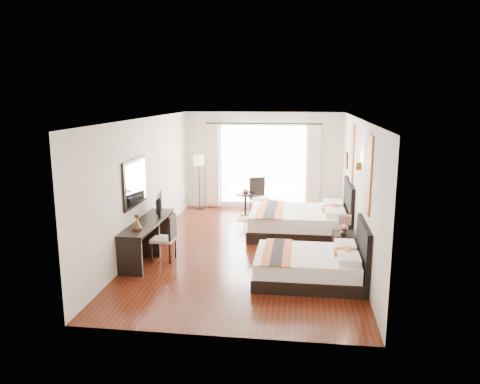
# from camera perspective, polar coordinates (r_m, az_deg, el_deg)

# --- Properties ---
(floor) EXTENTS (4.50, 7.50, 0.01)m
(floor) POSITION_cam_1_polar(r_m,az_deg,el_deg) (10.20, 1.03, -7.01)
(floor) COLOR #39180A
(floor) RESTS_ON ground
(ceiling) EXTENTS (4.50, 7.50, 0.02)m
(ceiling) POSITION_cam_1_polar(r_m,az_deg,el_deg) (9.67, 1.09, 8.87)
(ceiling) COLOR white
(ceiling) RESTS_ON wall_headboard
(wall_headboard) EXTENTS (0.01, 7.50, 2.80)m
(wall_headboard) POSITION_cam_1_polar(r_m,az_deg,el_deg) (9.85, 14.15, 0.41)
(wall_headboard) COLOR silver
(wall_headboard) RESTS_ON floor
(wall_desk) EXTENTS (0.01, 7.50, 2.80)m
(wall_desk) POSITION_cam_1_polar(r_m,az_deg,el_deg) (10.33, -11.42, 1.06)
(wall_desk) COLOR silver
(wall_desk) RESTS_ON floor
(wall_window) EXTENTS (4.50, 0.01, 2.80)m
(wall_window) POSITION_cam_1_polar(r_m,az_deg,el_deg) (13.52, 2.84, 3.79)
(wall_window) COLOR silver
(wall_window) RESTS_ON floor
(wall_entry) EXTENTS (4.50, 0.01, 2.80)m
(wall_entry) POSITION_cam_1_polar(r_m,az_deg,el_deg) (6.24, -2.81, -5.80)
(wall_entry) COLOR silver
(wall_entry) RESTS_ON floor
(window_glass) EXTENTS (2.40, 0.02, 2.20)m
(window_glass) POSITION_cam_1_polar(r_m,az_deg,el_deg) (13.52, 2.83, 3.36)
(window_glass) COLOR white
(window_glass) RESTS_ON wall_window
(sheer_curtain) EXTENTS (2.30, 0.02, 2.10)m
(sheer_curtain) POSITION_cam_1_polar(r_m,az_deg,el_deg) (13.46, 2.80, 3.32)
(sheer_curtain) COLOR white
(sheer_curtain) RESTS_ON wall_window
(drape_left) EXTENTS (0.35, 0.14, 2.35)m
(drape_left) POSITION_cam_1_polar(r_m,az_deg,el_deg) (13.61, -3.31, 3.33)
(drape_left) COLOR beige
(drape_left) RESTS_ON floor
(drape_right) EXTENTS (0.35, 0.14, 2.35)m
(drape_right) POSITION_cam_1_polar(r_m,az_deg,el_deg) (13.38, 9.00, 3.06)
(drape_right) COLOR beige
(drape_right) RESTS_ON floor
(art_panel_near) EXTENTS (0.03, 0.50, 1.35)m
(art_panel_near) POSITION_cam_1_polar(r_m,az_deg,el_deg) (8.22, 15.45, 2.03)
(art_panel_near) COLOR maroon
(art_panel_near) RESTS_ON wall_headboard
(art_panel_far) EXTENTS (0.03, 0.50, 1.35)m
(art_panel_far) POSITION_cam_1_polar(r_m,az_deg,el_deg) (10.93, 13.52, 4.47)
(art_panel_far) COLOR maroon
(art_panel_far) RESTS_ON wall_headboard
(wall_sconce) EXTENTS (0.10, 0.14, 0.14)m
(wall_sconce) POSITION_cam_1_polar(r_m,az_deg,el_deg) (9.42, 14.20, 3.12)
(wall_sconce) COLOR #4C331B
(wall_sconce) RESTS_ON wall_headboard
(mirror_frame) EXTENTS (0.04, 1.25, 0.95)m
(mirror_frame) POSITION_cam_1_polar(r_m,az_deg,el_deg) (9.62, -12.69, 1.13)
(mirror_frame) COLOR black
(mirror_frame) RESTS_ON wall_desk
(mirror_glass) EXTENTS (0.01, 1.12, 0.82)m
(mirror_glass) POSITION_cam_1_polar(r_m,az_deg,el_deg) (9.61, -12.55, 1.13)
(mirror_glass) COLOR white
(mirror_glass) RESTS_ON mirror_frame
(bed_near) EXTENTS (1.95, 1.52, 1.09)m
(bed_near) POSITION_cam_1_polar(r_m,az_deg,el_deg) (8.58, 8.79, -8.81)
(bed_near) COLOR black
(bed_near) RESTS_ON floor
(bed_far) EXTENTS (2.33, 1.82, 1.32)m
(bed_far) POSITION_cam_1_polar(r_m,az_deg,el_deg) (11.18, 7.56, -3.56)
(bed_far) COLOR black
(bed_far) RESTS_ON floor
(nightstand) EXTENTS (0.45, 0.56, 0.53)m
(nightstand) POSITION_cam_1_polar(r_m,az_deg,el_deg) (9.78, 12.50, -6.45)
(nightstand) COLOR black
(nightstand) RESTS_ON floor
(table_lamp) EXTENTS (0.25, 0.25, 0.40)m
(table_lamp) POSITION_cam_1_polar(r_m,az_deg,el_deg) (9.70, 12.67, -3.51)
(table_lamp) COLOR black
(table_lamp) RESTS_ON nightstand
(vase) EXTENTS (0.15, 0.15, 0.14)m
(vase) POSITION_cam_1_polar(r_m,az_deg,el_deg) (9.53, 12.51, -5.05)
(vase) COLOR black
(vase) RESTS_ON nightstand
(console_desk) EXTENTS (0.50, 2.20, 0.76)m
(console_desk) POSITION_cam_1_polar(r_m,az_deg,el_deg) (9.83, -11.12, -5.63)
(console_desk) COLOR black
(console_desk) RESTS_ON floor
(television) EXTENTS (0.30, 0.78, 0.45)m
(television) POSITION_cam_1_polar(r_m,az_deg,el_deg) (10.17, -10.17, -1.49)
(television) COLOR black
(television) RESTS_ON console_desk
(bronze_figurine) EXTENTS (0.20, 0.20, 0.28)m
(bronze_figurine) POSITION_cam_1_polar(r_m,az_deg,el_deg) (9.13, -12.46, -3.67)
(bronze_figurine) COLOR #4C331B
(bronze_figurine) RESTS_ON console_desk
(desk_chair) EXTENTS (0.46, 0.46, 0.95)m
(desk_chair) POSITION_cam_1_polar(r_m,az_deg,el_deg) (9.57, -9.17, -6.58)
(desk_chair) COLOR beige
(desk_chair) RESTS_ON floor
(floor_lamp) EXTENTS (0.32, 0.32, 1.57)m
(floor_lamp) POSITION_cam_1_polar(r_m,az_deg,el_deg) (13.50, -5.02, 3.43)
(floor_lamp) COLOR black
(floor_lamp) RESTS_ON floor
(side_table) EXTENTS (0.53, 0.53, 0.61)m
(side_table) POSITION_cam_1_polar(r_m,az_deg,el_deg) (12.97, 0.66, -1.47)
(side_table) COLOR black
(side_table) RESTS_ON floor
(fruit_bowl) EXTENTS (0.20, 0.20, 0.05)m
(fruit_bowl) POSITION_cam_1_polar(r_m,az_deg,el_deg) (12.92, 0.69, -0.03)
(fruit_bowl) COLOR #463219
(fruit_bowl) RESTS_ON side_table
(window_chair) EXTENTS (0.63, 0.63, 1.03)m
(window_chair) POSITION_cam_1_polar(r_m,az_deg,el_deg) (12.94, 2.33, -1.46)
(window_chair) COLOR beige
(window_chair) RESTS_ON floor
(jute_rug) EXTENTS (1.21, 0.85, 0.01)m
(jute_rug) POSITION_cam_1_polar(r_m,az_deg,el_deg) (12.67, 2.55, -3.20)
(jute_rug) COLOR tan
(jute_rug) RESTS_ON floor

